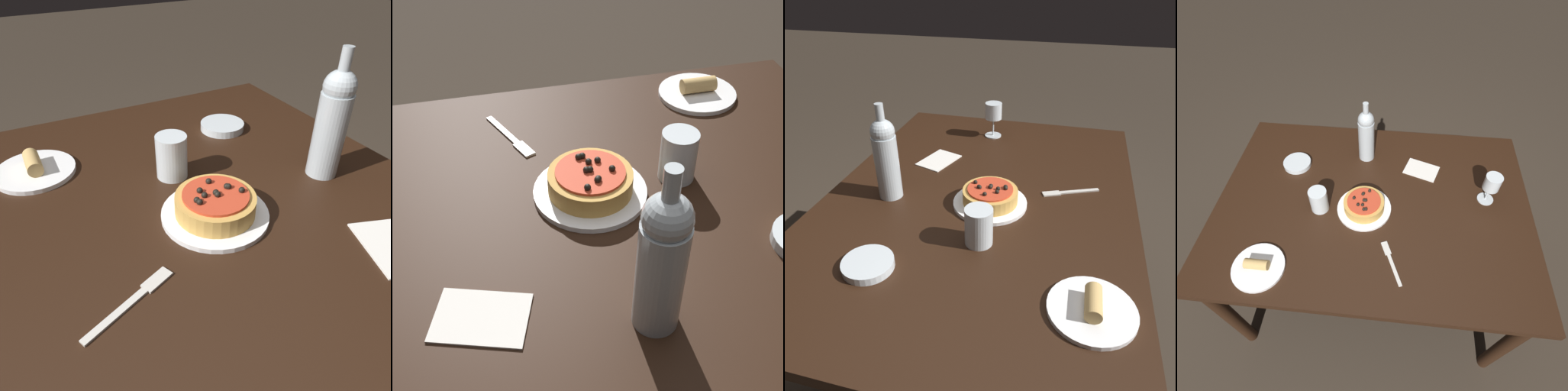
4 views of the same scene
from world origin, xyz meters
TOP-DOWN VIEW (x-y plane):
  - ground_plane at (0.00, 0.00)m, footprint 14.00×14.00m
  - dining_table at (0.00, 0.00)m, footprint 1.42×1.02m
  - dinner_plate at (-0.04, -0.04)m, footprint 0.24×0.24m
  - pizza at (-0.04, -0.04)m, footprint 0.18×0.18m
  - wine_glass at (0.51, 0.07)m, footprint 0.07×0.07m
  - wine_bottle at (-0.06, 0.29)m, footprint 0.08×0.08m
  - water_cup at (-0.23, -0.06)m, footprint 0.08×0.08m
  - side_bowl at (-0.40, 0.20)m, footprint 0.14×0.14m
  - fork at (0.10, -0.28)m, footprint 0.10×0.19m
  - side_plate at (-0.41, -0.37)m, footprint 0.21×0.21m
  - paper_napkin at (0.22, 0.22)m, footprint 0.19×0.16m

SIDE VIEW (x-z plane):
  - ground_plane at x=0.00m, z-range 0.00..0.00m
  - dining_table at x=0.00m, z-range 0.30..1.07m
  - paper_napkin at x=0.22m, z-range 0.77..0.78m
  - fork at x=0.10m, z-range 0.77..0.78m
  - dinner_plate at x=-0.04m, z-range 0.77..0.78m
  - side_bowl at x=-0.40m, z-range 0.77..0.79m
  - side_plate at x=-0.41m, z-range 0.76..0.81m
  - pizza at x=-0.04m, z-range 0.78..0.84m
  - water_cup at x=-0.23m, z-range 0.77..0.88m
  - wine_glass at x=0.51m, z-range 0.80..0.96m
  - wine_bottle at x=-0.06m, z-range 0.75..1.07m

